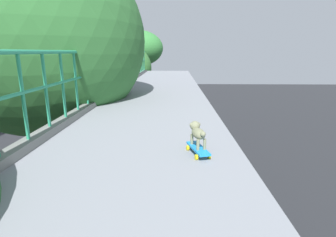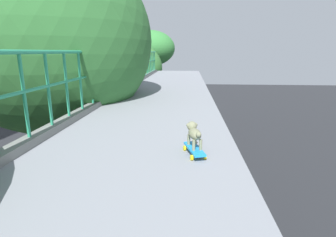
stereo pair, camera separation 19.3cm
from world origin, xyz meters
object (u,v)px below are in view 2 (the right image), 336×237
at_px(car_grey_seventh, 83,156).
at_px(toy_skateboard, 194,149).
at_px(car_yellow_cab_fifth, 28,208).
at_px(small_dog, 194,132).
at_px(city_bus, 94,101).

height_order(car_grey_seventh, toy_skateboard, toy_skateboard).
bearing_deg(car_yellow_cab_fifth, small_dog, -44.58).
distance_m(car_yellow_cab_fifth, toy_skateboard, 11.02).
distance_m(car_yellow_cab_fifth, car_grey_seventh, 6.15).
relative_size(city_bus, toy_skateboard, 21.12).
bearing_deg(small_dog, city_bus, 112.20).
xyz_separation_m(toy_skateboard, small_dog, (-0.01, 0.05, 0.19)).
bearing_deg(car_yellow_cab_fifth, car_grey_seventh, 90.02).
relative_size(city_bus, small_dog, 28.32).
distance_m(toy_skateboard, small_dog, 0.20).
distance_m(city_bus, small_dog, 27.82).
height_order(city_bus, toy_skateboard, toy_skateboard).
height_order(toy_skateboard, small_dog, small_dog).
height_order(city_bus, small_dog, small_dog).
distance_m(car_grey_seventh, small_dog, 15.62).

